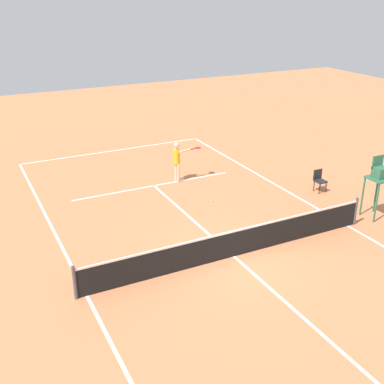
# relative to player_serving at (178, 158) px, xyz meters

# --- Properties ---
(ground_plane) EXTENTS (60.00, 60.00, 0.00)m
(ground_plane) POSITION_rel_player_serving_xyz_m (1.20, 6.86, -1.10)
(ground_plane) COLOR #D37A4C
(court_lines) EXTENTS (9.89, 24.87, 0.01)m
(court_lines) POSITION_rel_player_serving_xyz_m (1.20, 6.86, -1.09)
(court_lines) COLOR white
(court_lines) RESTS_ON ground
(tennis_net) EXTENTS (10.49, 0.10, 1.07)m
(tennis_net) POSITION_rel_player_serving_xyz_m (1.20, 6.86, -0.60)
(tennis_net) COLOR #4C4C51
(tennis_net) RESTS_ON ground
(player_serving) EXTENTS (1.35, 0.46, 1.82)m
(player_serving) POSITION_rel_player_serving_xyz_m (0.00, 0.00, 0.00)
(player_serving) COLOR beige
(player_serving) RESTS_ON ground
(tennis_ball) EXTENTS (0.07, 0.07, 0.07)m
(tennis_ball) POSITION_rel_player_serving_xyz_m (-0.24, 2.73, -1.06)
(tennis_ball) COLOR #CCE033
(tennis_ball) RESTS_ON ground
(umpire_chair) EXTENTS (0.80, 0.80, 2.41)m
(umpire_chair) POSITION_rel_player_serving_xyz_m (-5.13, 6.69, 0.51)
(umpire_chair) COLOR #2D6B4C
(umpire_chair) RESTS_ON ground
(courtside_chair_mid) EXTENTS (0.44, 0.46, 0.95)m
(courtside_chair_mid) POSITION_rel_player_serving_xyz_m (-4.91, 3.78, -0.56)
(courtside_chair_mid) COLOR #262626
(courtside_chair_mid) RESTS_ON ground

